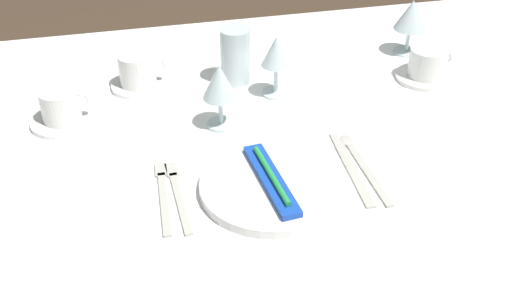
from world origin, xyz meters
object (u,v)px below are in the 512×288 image
object	(u,v)px
dinner_plate	(271,186)
fork_outer	(178,193)
toothbrush_package	(271,179)
wine_glass_left	(411,17)
wine_glass_centre	(220,84)
wine_glass_right	(276,54)
drink_tumbler	(235,59)
fork_inner	(163,194)
dinner_knife	(352,169)
coffee_cup_far	(427,62)
coffee_cup_left	(61,105)
coffee_cup_right	(138,69)
spoon_soup	(359,160)

from	to	relation	value
dinner_plate	fork_outer	xyz separation A→B (m)	(-0.16, 0.03, -0.01)
toothbrush_package	wine_glass_left	bearing A→B (deg)	44.38
toothbrush_package	wine_glass_centre	xyz separation A→B (m)	(-0.05, 0.23, 0.07)
wine_glass_centre	wine_glass_left	xyz separation A→B (m)	(0.52, 0.23, -0.00)
wine_glass_right	drink_tumbler	size ratio (longest dim) A/B	1.07
dinner_plate	drink_tumbler	xyz separation A→B (m)	(0.02, 0.41, 0.05)
wine_glass_centre	drink_tumbler	distance (m)	0.19
fork_outer	wine_glass_centre	world-z (taller)	wine_glass_centre
toothbrush_package	fork_outer	size ratio (longest dim) A/B	1.05
fork_outer	fork_inner	xyz separation A→B (m)	(-0.03, 0.00, -0.00)
wine_glass_right	drink_tumbler	world-z (taller)	wine_glass_right
dinner_plate	toothbrush_package	bearing A→B (deg)	-97.13
dinner_knife	coffee_cup_far	xyz separation A→B (m)	(0.29, 0.30, 0.04)
coffee_cup_left	coffee_cup_far	bearing A→B (deg)	0.43
coffee_cup_left	wine_glass_centre	world-z (taller)	wine_glass_centre
dinner_plate	wine_glass_right	distance (m)	0.36
dinner_knife	drink_tumbler	size ratio (longest dim) A/B	1.78
fork_inner	drink_tumbler	size ratio (longest dim) A/B	1.55
coffee_cup_left	coffee_cup_right	distance (m)	0.20
toothbrush_package	coffee_cup_right	bearing A→B (deg)	115.00
wine_glass_centre	fork_outer	bearing A→B (deg)	-119.33
dinner_plate	coffee_cup_far	distance (m)	0.56
wine_glass_right	drink_tumbler	distance (m)	0.12
fork_outer	coffee_cup_left	xyz separation A→B (m)	(-0.20, 0.29, 0.04)
coffee_cup_right	wine_glass_right	bearing A→B (deg)	-18.92
wine_glass_centre	coffee_cup_far	bearing A→B (deg)	10.15
fork_inner	wine_glass_centre	size ratio (longest dim) A/B	1.45
fork_outer	coffee_cup_left	bearing A→B (deg)	125.03
dinner_plate	dinner_knife	bearing A→B (deg)	8.02
spoon_soup	coffee_cup_left	size ratio (longest dim) A/B	2.22
coffee_cup_left	wine_glass_centre	bearing A→B (deg)	-14.77
coffee_cup_left	wine_glass_left	world-z (taller)	wine_glass_left
wine_glass_right	fork_inner	bearing A→B (deg)	-133.36
drink_tumbler	coffee_cup_left	bearing A→B (deg)	-166.31
dinner_plate	drink_tumbler	world-z (taller)	drink_tumbler
coffee_cup_left	drink_tumbler	world-z (taller)	drink_tumbler
dinner_plate	coffee_cup_right	bearing A→B (deg)	115.00
spoon_soup	wine_glass_right	distance (m)	0.31
wine_glass_centre	wine_glass_left	world-z (taller)	wine_glass_centre
wine_glass_left	coffee_cup_far	bearing A→B (deg)	-96.33
spoon_soup	coffee_cup_far	bearing A→B (deg)	45.64
dinner_knife	spoon_soup	distance (m)	0.04
coffee_cup_right	wine_glass_right	world-z (taller)	wine_glass_right
fork_inner	coffee_cup_far	size ratio (longest dim) A/B	1.92
coffee_cup_right	coffee_cup_far	size ratio (longest dim) A/B	1.01
toothbrush_package	drink_tumbler	world-z (taller)	drink_tumbler
coffee_cup_right	toothbrush_package	bearing A→B (deg)	-65.00
coffee_cup_left	drink_tumbler	size ratio (longest dim) A/B	0.78
fork_outer	wine_glass_right	xyz separation A→B (m)	(0.26, 0.31, 0.10)
coffee_cup_left	spoon_soup	bearing A→B (deg)	-25.72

